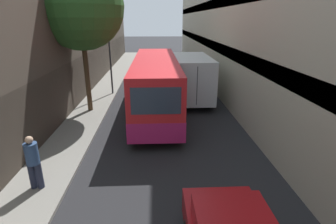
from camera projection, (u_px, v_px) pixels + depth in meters
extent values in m
plane|color=#232326|center=(164.00, 116.00, 15.25)|extent=(150.00, 150.00, 0.00)
cube|color=gray|center=(87.00, 116.00, 15.03)|extent=(2.03, 60.00, 0.12)
cube|color=#51473D|center=(37.00, 52.00, 13.72)|extent=(2.40, 60.00, 7.36)
cube|color=black|center=(56.00, 92.00, 14.49)|extent=(1.08, 60.00, 2.94)
cube|color=#333D47|center=(247.00, 56.00, 14.32)|extent=(1.08, 60.00, 0.70)
cube|color=red|center=(156.00, 82.00, 15.44)|extent=(2.42, 10.70, 2.75)
cube|color=#B21E5B|center=(156.00, 97.00, 15.75)|extent=(2.45, 10.73, 0.90)
cube|color=#2D3847|center=(156.00, 75.00, 15.30)|extent=(2.46, 9.85, 0.88)
cube|color=#2D3847|center=(156.00, 101.00, 10.23)|extent=(1.99, 0.04, 1.10)
cylinder|color=black|center=(141.00, 89.00, 18.95)|extent=(0.24, 1.00, 1.00)
cylinder|color=black|center=(170.00, 89.00, 19.05)|extent=(0.24, 1.00, 1.00)
cylinder|color=black|center=(134.00, 124.00, 12.70)|extent=(0.24, 1.00, 1.00)
cylinder|color=black|center=(178.00, 123.00, 12.80)|extent=(0.24, 1.00, 1.00)
cube|color=silver|center=(185.00, 71.00, 20.85)|extent=(2.28, 2.04, 2.01)
cube|color=silver|center=(191.00, 77.00, 17.32)|extent=(2.38, 5.24, 2.61)
cube|color=#4C4C4C|center=(197.00, 86.00, 14.85)|extent=(0.05, 0.02, 2.22)
cylinder|color=black|center=(172.00, 83.00, 21.11)|extent=(0.22, 0.96, 0.96)
cylinder|color=black|center=(198.00, 82.00, 21.21)|extent=(0.22, 0.96, 0.96)
cylinder|color=black|center=(176.00, 101.00, 16.33)|extent=(0.22, 0.96, 0.96)
cylinder|color=black|center=(210.00, 101.00, 16.42)|extent=(0.22, 0.96, 0.96)
cylinder|color=#23283D|center=(32.00, 176.00, 8.39)|extent=(0.20, 0.20, 0.88)
cylinder|color=#23283D|center=(39.00, 175.00, 8.40)|extent=(0.20, 0.20, 0.88)
cylinder|color=navy|center=(32.00, 154.00, 8.13)|extent=(0.40, 0.40, 0.70)
sphere|color=tan|center=(29.00, 140.00, 7.97)|extent=(0.24, 0.24, 0.24)
cylinder|color=#38383D|center=(109.00, 45.00, 18.28)|extent=(0.12, 0.12, 6.90)
cylinder|color=#4C3823|center=(87.00, 75.00, 15.15)|extent=(0.28, 0.28, 4.21)
sphere|color=#285623|center=(80.00, 6.00, 13.89)|extent=(4.71, 4.71, 4.71)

